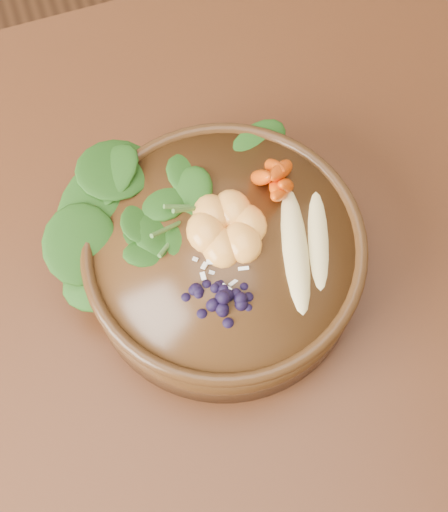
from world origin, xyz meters
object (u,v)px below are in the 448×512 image
at_px(kale_heap, 183,180).
at_px(mandarin_cluster, 227,221).
at_px(blueberry_pile, 224,293).
at_px(stoneware_bowl, 224,259).
at_px(dining_table, 143,322).
at_px(banana_halves, 308,239).
at_px(carrot_cluster, 280,159).

height_order(kale_heap, mandarin_cluster, kale_heap).
bearing_deg(blueberry_pile, stoneware_bowl, 71.05).
relative_size(stoneware_bowl, kale_heap, 1.53).
bearing_deg(stoneware_bowl, kale_heap, 105.05).
height_order(mandarin_cluster, blueberry_pile, blueberry_pile).
bearing_deg(dining_table, blueberry_pile, -36.55).
xyz_separation_m(stoneware_bowl, kale_heap, (-0.02, 0.08, 0.07)).
bearing_deg(dining_table, banana_halves, -9.90).
bearing_deg(carrot_cluster, mandarin_cluster, -129.81).
distance_m(dining_table, banana_halves, 0.28).
bearing_deg(dining_table, mandarin_cluster, 6.04).
height_order(stoneware_bowl, blueberry_pile, blueberry_pile).
bearing_deg(carrot_cluster, stoneware_bowl, -123.69).
bearing_deg(kale_heap, dining_table, -140.42).
bearing_deg(banana_halves, blueberry_pile, -141.51).
xyz_separation_m(carrot_cluster, mandarin_cluster, (-0.07, -0.04, -0.03)).
distance_m(stoneware_bowl, banana_halves, 0.11).
distance_m(stoneware_bowl, carrot_cluster, 0.13).
height_order(dining_table, stoneware_bowl, stoneware_bowl).
distance_m(stoneware_bowl, mandarin_cluster, 0.06).
bearing_deg(blueberry_pile, banana_halves, 16.67).
relative_size(carrot_cluster, blueberry_pile, 0.60).
relative_size(banana_halves, mandarin_cluster, 1.67).
bearing_deg(dining_table, carrot_cluster, 15.24).
bearing_deg(kale_heap, mandarin_cluster, -63.60).
distance_m(dining_table, stoneware_bowl, 0.17).
xyz_separation_m(stoneware_bowl, banana_halves, (0.09, -0.03, 0.06)).
relative_size(dining_table, kale_heap, 7.75).
distance_m(carrot_cluster, mandarin_cluster, 0.09).
height_order(stoneware_bowl, banana_halves, banana_halves).
distance_m(mandarin_cluster, blueberry_pile, 0.08).
relative_size(stoneware_bowl, carrot_cluster, 3.62).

